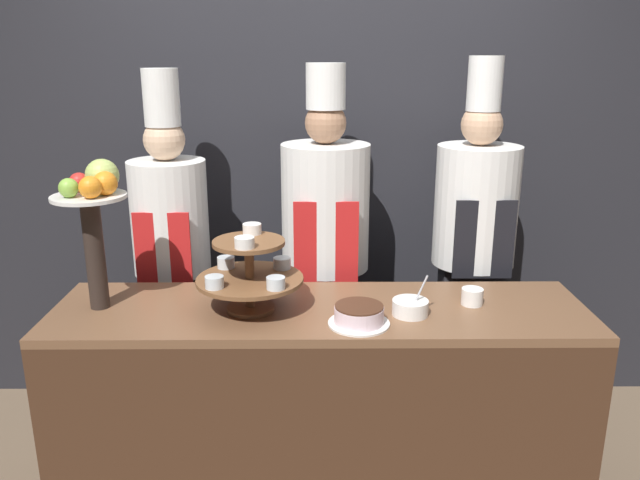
# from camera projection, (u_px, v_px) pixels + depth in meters

# --- Properties ---
(wall_back) EXTENTS (10.00, 0.06, 2.80)m
(wall_back) POSITION_uv_depth(u_px,v_px,m) (319.00, 147.00, 3.26)
(wall_back) COLOR #232328
(wall_back) RESTS_ON ground_plane
(buffet_counter) EXTENTS (2.12, 0.58, 0.90)m
(buffet_counter) POSITION_uv_depth(u_px,v_px,m) (320.00, 407.00, 2.60)
(buffet_counter) COLOR #422819
(buffet_counter) RESTS_ON ground_plane
(tiered_stand) EXTENTS (0.42, 0.42, 0.33)m
(tiered_stand) POSITION_uv_depth(u_px,v_px,m) (250.00, 271.00, 2.40)
(tiered_stand) COLOR brown
(tiered_stand) RESTS_ON buffet_counter
(fruit_pedestal) EXTENTS (0.28, 0.28, 0.58)m
(fruit_pedestal) POSITION_uv_depth(u_px,v_px,m) (94.00, 206.00, 2.37)
(fruit_pedestal) COLOR #2D231E
(fruit_pedestal) RESTS_ON buffet_counter
(cake_round) EXTENTS (0.23, 0.23, 0.08)m
(cake_round) POSITION_uv_depth(u_px,v_px,m) (359.00, 315.00, 2.31)
(cake_round) COLOR white
(cake_round) RESTS_ON buffet_counter
(cup_white) EXTENTS (0.09, 0.09, 0.07)m
(cup_white) POSITION_uv_depth(u_px,v_px,m) (472.00, 297.00, 2.49)
(cup_white) COLOR white
(cup_white) RESTS_ON buffet_counter
(serving_bowl_near) EXTENTS (0.14, 0.14, 0.16)m
(serving_bowl_near) POSITION_uv_depth(u_px,v_px,m) (410.00, 307.00, 2.39)
(serving_bowl_near) COLOR white
(serving_bowl_near) RESTS_ON buffet_counter
(chef_left) EXTENTS (0.36, 0.36, 1.80)m
(chef_left) POSITION_uv_depth(u_px,v_px,m) (172.00, 247.00, 3.00)
(chef_left) COLOR #38332D
(chef_left) RESTS_ON ground_plane
(chef_center_left) EXTENTS (0.42, 0.42, 1.83)m
(chef_center_left) POSITION_uv_depth(u_px,v_px,m) (325.00, 241.00, 3.00)
(chef_center_left) COLOR #28282D
(chef_center_left) RESTS_ON ground_plane
(chef_center_right) EXTENTS (0.39, 0.39, 1.86)m
(chef_center_right) POSITION_uv_depth(u_px,v_px,m) (473.00, 241.00, 3.00)
(chef_center_right) COLOR #28282D
(chef_center_right) RESTS_ON ground_plane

